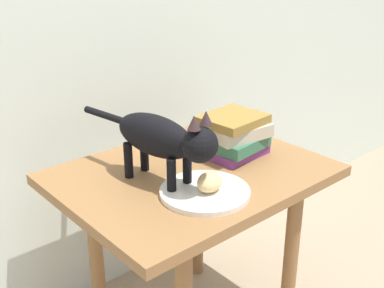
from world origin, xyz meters
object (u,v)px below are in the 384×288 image
object	(u,v)px
cat	(163,138)
candle_jar	(165,140)
plate	(205,192)
side_table	(192,197)
tv_remote	(215,129)
book_stack	(234,135)
bread_roll	(210,182)

from	to	relation	value
cat	candle_jar	bearing A→B (deg)	51.58
candle_jar	plate	bearing A→B (deg)	-108.41
side_table	plate	world-z (taller)	plate
candle_jar	tv_remote	distance (m)	0.23
side_table	book_stack	size ratio (longest dim) A/B	3.70
plate	candle_jar	distance (m)	0.30
bread_roll	tv_remote	distance (m)	0.45
bread_roll	plate	bearing A→B (deg)	115.75
plate	candle_jar	world-z (taller)	candle_jar
plate	book_stack	distance (m)	0.27
candle_jar	tv_remote	bearing A→B (deg)	4.37
plate	cat	distance (m)	0.17
cat	candle_jar	xyz separation A→B (m)	(0.14, 0.18, -0.09)
cat	candle_jar	world-z (taller)	cat
bread_roll	candle_jar	bearing A→B (deg)	73.28
side_table	bread_roll	world-z (taller)	bread_roll
bread_roll	cat	size ratio (longest dim) A/B	0.17
book_stack	side_table	bearing A→B (deg)	178.89
tv_remote	bread_roll	bearing A→B (deg)	-172.40
cat	book_stack	distance (m)	0.29
cat	tv_remote	size ratio (longest dim) A/B	3.18
bread_roll	cat	xyz separation A→B (m)	(-0.05, 0.12, 0.09)
tv_remote	plate	bearing A→B (deg)	-174.01
bread_roll	tv_remote	bearing A→B (deg)	44.73
side_table	tv_remote	world-z (taller)	tv_remote
bread_roll	side_table	bearing A→B (deg)	65.66
side_table	tv_remote	xyz separation A→B (m)	(0.26, 0.17, 0.10)
side_table	book_stack	bearing A→B (deg)	-1.11
side_table	cat	size ratio (longest dim) A/B	1.54
candle_jar	tv_remote	world-z (taller)	candle_jar
side_table	plate	size ratio (longest dim) A/B	3.16
cat	book_stack	bearing A→B (deg)	3.15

